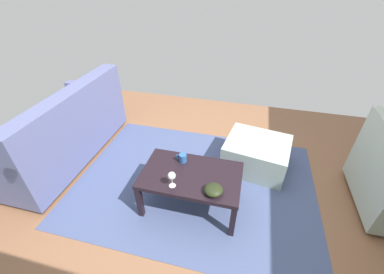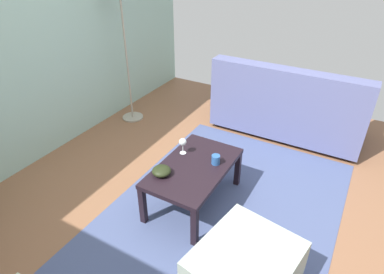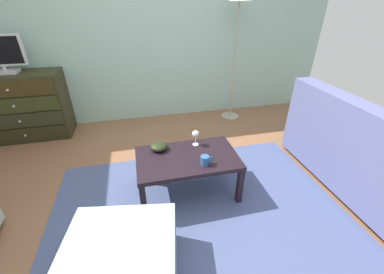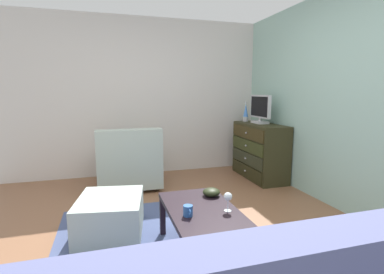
# 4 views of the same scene
# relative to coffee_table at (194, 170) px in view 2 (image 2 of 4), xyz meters

# --- Properties ---
(ground_plane) EXTENTS (5.58, 4.49, 0.05)m
(ground_plane) POSITION_rel_coffee_table_xyz_m (-0.17, -0.10, -0.39)
(ground_plane) COLOR brown
(wall_accent_rear) EXTENTS (5.58, 0.12, 2.57)m
(wall_accent_rear) POSITION_rel_coffee_table_xyz_m (-0.17, 1.90, 0.92)
(wall_accent_rear) COLOR #9AC0B1
(wall_accent_rear) RESTS_ON ground_plane
(area_rug) EXTENTS (2.60, 1.90, 0.01)m
(area_rug) POSITION_rel_coffee_table_xyz_m (0.03, -0.30, -0.36)
(area_rug) COLOR #46537D
(area_rug) RESTS_ON ground_plane
(coffee_table) EXTENTS (0.93, 0.56, 0.41)m
(coffee_table) POSITION_rel_coffee_table_xyz_m (0.00, 0.00, 0.00)
(coffee_table) COLOR black
(coffee_table) RESTS_ON ground_plane
(wine_glass) EXTENTS (0.07, 0.07, 0.16)m
(wine_glass) POSITION_rel_coffee_table_xyz_m (0.12, 0.18, 0.17)
(wine_glass) COLOR silver
(wine_glass) RESTS_ON coffee_table
(mug) EXTENTS (0.11, 0.08, 0.08)m
(mug) POSITION_rel_coffee_table_xyz_m (0.13, -0.15, 0.09)
(mug) COLOR #2B599E
(mug) RESTS_ON coffee_table
(bowl_decorative) EXTENTS (0.16, 0.16, 0.07)m
(bowl_decorative) POSITION_rel_coffee_table_xyz_m (-0.24, 0.18, 0.09)
(bowl_decorative) COLOR black
(bowl_decorative) RESTS_ON coffee_table
(couch_large) EXTENTS (0.85, 1.78, 0.91)m
(couch_large) POSITION_rel_coffee_table_xyz_m (1.70, -0.38, -0.01)
(couch_large) COLOR #332319
(couch_large) RESTS_ON ground_plane
(ottoman) EXTENTS (0.79, 0.71, 0.37)m
(ottoman) POSITION_rel_coffee_table_xyz_m (-0.60, -0.73, -0.18)
(ottoman) COLOR #A5B6AB
(ottoman) RESTS_ON ground_plane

